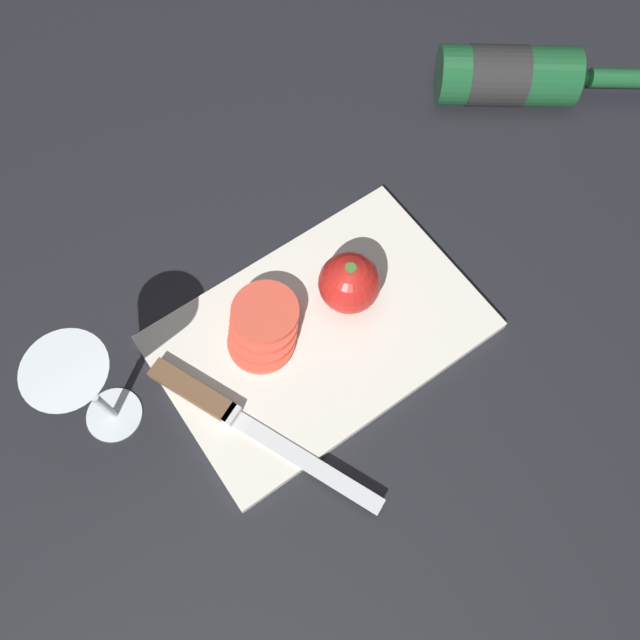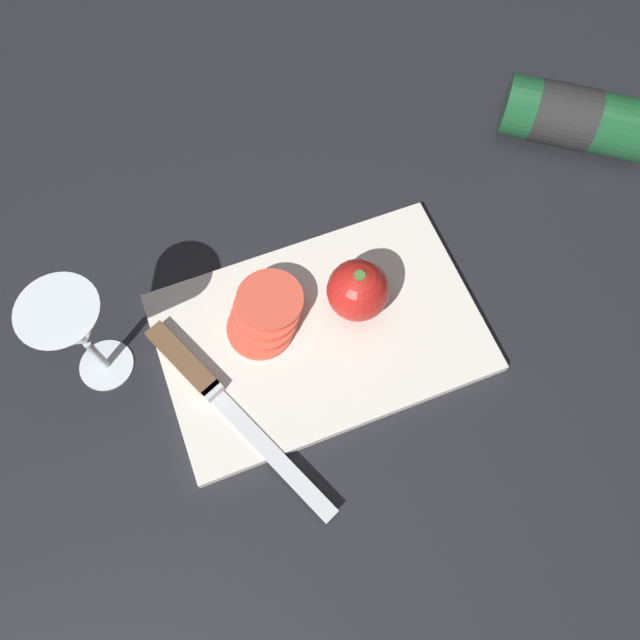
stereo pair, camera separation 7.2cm
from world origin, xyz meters
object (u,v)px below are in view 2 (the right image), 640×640
wine_bottle (582,119)px  knife (198,376)px  tomato_slice_stack_near (265,314)px  wine_glass (74,330)px  whole_tomato (358,290)px

wine_bottle → knife: wine_bottle is taller
knife → tomato_slice_stack_near: tomato_slice_stack_near is taller
wine_glass → knife: (0.10, -0.06, -0.09)m
whole_tomato → wine_glass: bearing=172.9°
wine_bottle → knife: bearing=-165.3°
knife → tomato_slice_stack_near: bearing=89.9°
whole_tomato → tomato_slice_stack_near: (-0.11, 0.02, -0.02)m
whole_tomato → tomato_slice_stack_near: 0.11m
knife → tomato_slice_stack_near: (0.10, 0.04, 0.01)m
wine_glass → tomato_slice_stack_near: size_ratio=1.53×
knife → whole_tomato: bearing=72.5°
whole_tomato → knife: (-0.21, -0.02, -0.03)m
wine_bottle → wine_glass: (-0.69, -0.10, 0.07)m
whole_tomato → knife: 0.21m
wine_bottle → knife: 0.61m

